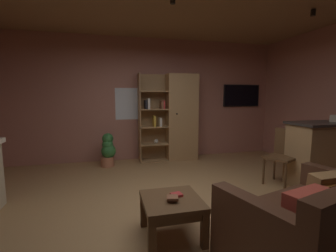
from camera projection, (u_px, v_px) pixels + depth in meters
name	position (u px, v px, depth m)	size (l,w,h in m)	color
floor	(176.00, 212.00, 3.00)	(6.39, 5.36, 0.02)	#A37A4C
wall_back	(144.00, 100.00, 5.43)	(6.51, 0.06, 2.75)	#AD7060
window_pane_back	(128.00, 104.00, 5.32)	(0.55, 0.01, 0.71)	white
bookshelf_cabinet	(178.00, 118.00, 5.39)	(1.33, 0.41, 1.95)	#A87F51
kitchen_bar_counter	(331.00, 153.00, 3.89)	(1.42, 0.60, 1.05)	#A87F51
tissue_box	(335.00, 118.00, 3.81)	(0.12, 0.12, 0.11)	#BFB299
leather_couch	(314.00, 227.00, 2.10)	(1.69, 1.29, 0.84)	#4C2D1E
coffee_table	(172.00, 207.00, 2.44)	(0.60, 0.61, 0.41)	brown
table_book_0	(176.00, 195.00, 2.49)	(0.11, 0.10, 0.03)	#B22D2D
table_book_1	(172.00, 198.00, 2.36)	(0.11, 0.11, 0.03)	brown
dining_chair	(283.00, 153.00, 3.90)	(0.56, 0.56, 0.92)	brown
potted_floor_plant	(108.00, 150.00, 4.91)	(0.31, 0.30, 0.70)	#B77051
wall_mounted_tv	(241.00, 96.00, 5.95)	(0.96, 0.06, 0.54)	black
track_light_spot_1	(173.00, 0.00, 3.01)	(0.07, 0.07, 0.09)	black
track_light_spot_2	(313.00, 13.00, 3.47)	(0.07, 0.07, 0.09)	black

